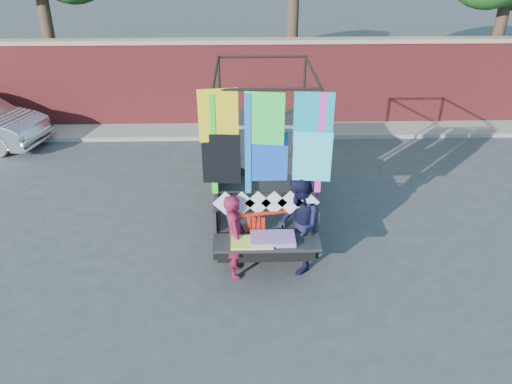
{
  "coord_description": "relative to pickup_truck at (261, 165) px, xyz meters",
  "views": [
    {
      "loc": [
        -0.56,
        -7.74,
        5.51
      ],
      "look_at": [
        -0.35,
        -0.02,
        1.36
      ],
      "focal_mm": 35.0,
      "sensor_mm": 36.0,
      "label": 1
    }
  ],
  "objects": [
    {
      "name": "brick_wall",
      "position": [
        0.19,
        4.81,
        0.48
      ],
      "size": [
        30.0,
        0.45,
        2.61
      ],
      "color": "maroon",
      "rests_on": "ground"
    },
    {
      "name": "streamer_bundle",
      "position": [
        -0.1,
        -2.68,
        0.16
      ],
      "size": [
        0.97,
        0.22,
        0.67
      ],
      "color": "red",
      "rests_on": "ground"
    },
    {
      "name": "pickup_truck",
      "position": [
        0.0,
        0.0,
        0.0
      ],
      "size": [
        2.12,
        5.32,
        3.35
      ],
      "color": "black",
      "rests_on": "ground"
    },
    {
      "name": "ground",
      "position": [
        0.19,
        -2.19,
        -0.84
      ],
      "size": [
        90.0,
        90.0,
        0.0
      ],
      "primitive_type": "plane",
      "color": "#38383A",
      "rests_on": "ground"
    },
    {
      "name": "curb",
      "position": [
        0.19,
        4.11,
        -0.78
      ],
      "size": [
        30.0,
        1.2,
        0.12
      ],
      "primitive_type": "cube",
      "color": "gray",
      "rests_on": "ground"
    },
    {
      "name": "man",
      "position": [
        0.57,
        -2.6,
        0.07
      ],
      "size": [
        0.78,
        0.95,
        1.82
      ],
      "primitive_type": "imported",
      "rotation": [
        0.0,
        0.0,
        -1.46
      ],
      "color": "black",
      "rests_on": "ground"
    },
    {
      "name": "woman",
      "position": [
        -0.54,
        -2.73,
        -0.05
      ],
      "size": [
        0.45,
        0.62,
        1.58
      ],
      "primitive_type": "imported",
      "rotation": [
        0.0,
        0.0,
        1.71
      ],
      "color": "maroon",
      "rests_on": "ground"
    }
  ]
}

